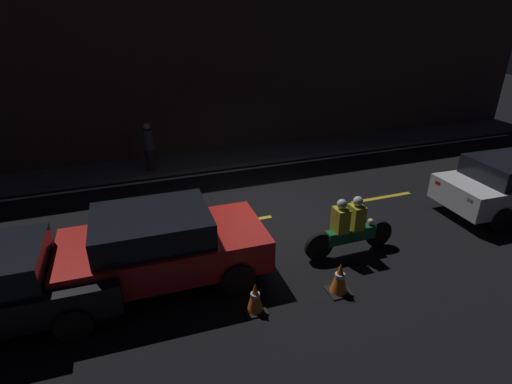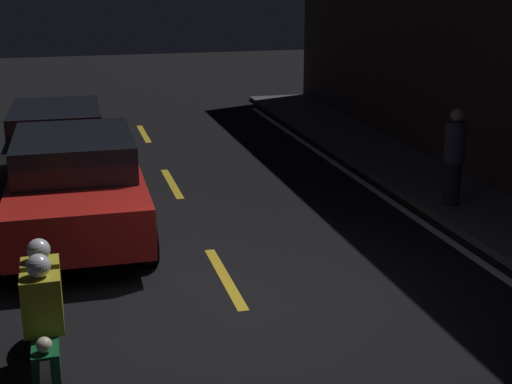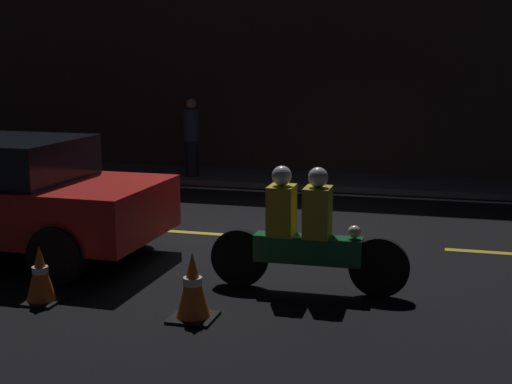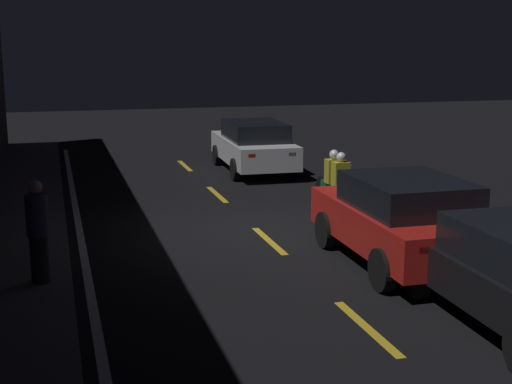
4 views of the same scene
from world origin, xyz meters
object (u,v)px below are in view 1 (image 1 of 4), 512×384
at_px(traffic_cone_mid, 340,278).
at_px(motorcycle, 349,228).
at_px(traffic_cone_near, 255,297).
at_px(taxi_red, 162,244).
at_px(pedestrian, 149,147).

bearing_deg(traffic_cone_mid, motorcycle, 52.86).
bearing_deg(traffic_cone_near, taxi_red, 132.99).
xyz_separation_m(motorcycle, pedestrian, (-3.64, 6.44, 0.28)).
distance_m(taxi_red, traffic_cone_mid, 3.56).
distance_m(traffic_cone_mid, pedestrian, 8.10).
relative_size(taxi_red, traffic_cone_mid, 5.89).
bearing_deg(pedestrian, motorcycle, -60.53).
height_order(traffic_cone_near, pedestrian, pedestrian).
bearing_deg(taxi_red, motorcycle, -5.00).
relative_size(traffic_cone_mid, pedestrian, 0.42).
xyz_separation_m(traffic_cone_near, pedestrian, (-1.04, 7.54, 0.63)).
bearing_deg(taxi_red, traffic_cone_mid, -25.51).
height_order(taxi_red, traffic_cone_near, taxi_red).
bearing_deg(pedestrian, taxi_red, -93.65).
height_order(taxi_red, traffic_cone_mid, taxi_red).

